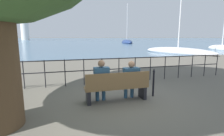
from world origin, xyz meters
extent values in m
plane|color=#605B51|center=(0.00, 0.00, 0.00)|extent=(1000.00, 1000.00, 0.00)
cube|color=slate|center=(0.00, 160.01, 0.00)|extent=(600.00, 300.00, 0.01)
cube|color=brown|center=(0.00, 0.00, 0.42)|extent=(1.90, 0.45, 0.05)
cube|color=brown|center=(0.00, -0.21, 0.68)|extent=(1.90, 0.04, 0.45)
cube|color=black|center=(-0.85, 0.00, 0.20)|extent=(0.10, 0.41, 0.40)
cube|color=black|center=(0.85, 0.00, 0.20)|extent=(0.10, 0.41, 0.40)
cylinder|color=navy|center=(-0.56, 0.16, 0.23)|extent=(0.11, 0.11, 0.45)
cylinder|color=navy|center=(-0.36, 0.16, 0.23)|extent=(0.11, 0.11, 0.45)
cube|color=navy|center=(-0.46, 0.07, 0.50)|extent=(0.37, 0.26, 0.14)
cube|color=navy|center=(-0.46, -0.02, 0.75)|extent=(0.43, 0.24, 0.60)
sphere|color=#846047|center=(-0.46, -0.02, 1.16)|extent=(0.20, 0.20, 0.20)
cylinder|color=navy|center=(0.35, 0.16, 0.23)|extent=(0.11, 0.11, 0.45)
cylinder|color=navy|center=(0.56, 0.16, 0.23)|extent=(0.11, 0.11, 0.45)
cube|color=navy|center=(0.46, 0.07, 0.50)|extent=(0.40, 0.26, 0.14)
cube|color=navy|center=(0.46, -0.02, 0.72)|extent=(0.48, 0.24, 0.54)
sphere|color=#A87A5B|center=(0.46, -0.02, 1.10)|extent=(0.20, 0.20, 0.20)
cylinder|color=black|center=(-3.65, 2.04, 0.53)|extent=(0.04, 0.04, 1.05)
cylinder|color=black|center=(-2.92, 2.04, 0.53)|extent=(0.04, 0.04, 1.05)
cylinder|color=black|center=(-2.19, 2.04, 0.53)|extent=(0.04, 0.04, 1.05)
cylinder|color=black|center=(-1.46, 2.04, 0.53)|extent=(0.04, 0.04, 1.05)
cylinder|color=black|center=(-0.73, 2.04, 0.53)|extent=(0.04, 0.04, 1.05)
cylinder|color=black|center=(0.00, 2.04, 0.53)|extent=(0.04, 0.04, 1.05)
cylinder|color=black|center=(0.73, 2.04, 0.53)|extent=(0.04, 0.04, 1.05)
cylinder|color=black|center=(1.46, 2.04, 0.53)|extent=(0.04, 0.04, 1.05)
cylinder|color=black|center=(2.19, 2.04, 0.53)|extent=(0.04, 0.04, 1.05)
cylinder|color=black|center=(2.92, 2.04, 0.53)|extent=(0.04, 0.04, 1.05)
cylinder|color=black|center=(3.65, 2.04, 0.53)|extent=(0.04, 0.04, 1.05)
cylinder|color=black|center=(4.38, 2.04, 0.53)|extent=(0.04, 0.04, 1.05)
cylinder|color=black|center=(5.11, 2.04, 0.53)|extent=(0.04, 0.04, 1.05)
cylinder|color=black|center=(5.84, 2.04, 0.53)|extent=(0.04, 0.04, 1.05)
cylinder|color=black|center=(0.00, 2.04, 1.02)|extent=(11.68, 0.04, 0.04)
cylinder|color=black|center=(0.00, 2.04, 0.58)|extent=(11.68, 0.04, 0.04)
cylinder|color=black|center=(1.26, 0.07, 0.40)|extent=(0.06, 0.06, 0.81)
cone|color=black|center=(1.26, 0.07, 0.86)|extent=(0.09, 0.09, 0.11)
ellipsoid|color=navy|center=(16.29, 43.05, 0.32)|extent=(3.91, 8.96, 1.61)
cylinder|color=silver|center=(16.29, 43.05, 5.93)|extent=(0.14, 0.14, 10.25)
ellipsoid|color=silver|center=(11.20, 12.50, 0.21)|extent=(5.40, 8.79, 1.03)
cylinder|color=silver|center=(11.20, 12.50, 5.03)|extent=(0.14, 0.14, 9.04)
ellipsoid|color=white|center=(20.83, 15.53, 0.21)|extent=(2.28, 5.39, 1.07)
cylinder|color=white|center=(-22.04, 105.76, 8.16)|extent=(4.18, 4.18, 16.32)
cylinder|color=#2D2D33|center=(-22.04, 105.76, 17.31)|extent=(2.92, 2.92, 1.99)
cone|color=#4C1E19|center=(-22.04, 105.76, 19.10)|extent=(3.34, 3.34, 1.59)
camera|label=1|loc=(-1.48, -4.81, 1.90)|focal=28.00mm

